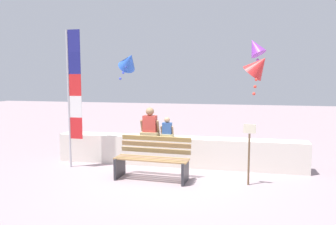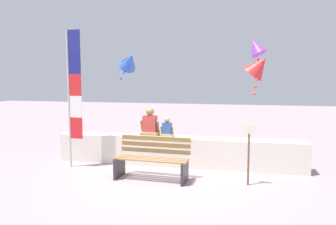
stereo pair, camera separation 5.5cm
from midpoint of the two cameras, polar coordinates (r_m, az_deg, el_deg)
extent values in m
plane|color=gray|center=(7.20, -0.08, -11.24)|extent=(40.00, 40.00, 0.00)
cube|color=silver|center=(8.02, 1.41, -6.83)|extent=(6.08, 0.48, 0.71)
cube|color=#A1794A|center=(6.74, -3.62, -8.49)|extent=(1.58, 0.15, 0.03)
cube|color=#9F7E4D|center=(6.84, -3.31, -8.26)|extent=(1.58, 0.15, 0.03)
cube|color=#A57C5B|center=(6.94, -3.02, -8.04)|extent=(1.58, 0.15, 0.03)
cube|color=#9B7B4C|center=(7.05, -2.73, -7.83)|extent=(1.58, 0.15, 0.03)
cube|color=#957E52|center=(7.12, -2.46, -6.70)|extent=(1.58, 0.13, 0.10)
cube|color=#97764D|center=(7.11, -2.41, -5.64)|extent=(1.58, 0.13, 0.10)
cube|color=#A0824A|center=(7.11, -2.36, -4.57)|extent=(1.58, 0.13, 0.10)
cube|color=#2D2D33|center=(7.21, -8.72, -9.43)|extent=(0.08, 0.53, 0.45)
cube|color=#2D2D33|center=(6.77, 2.80, -10.40)|extent=(0.08, 0.53, 0.45)
cube|color=tan|center=(8.04, -3.38, -3.81)|extent=(0.42, 0.35, 0.12)
cube|color=#C34037|center=(8.00, -3.39, -1.98)|extent=(0.33, 0.21, 0.40)
cylinder|color=#99734F|center=(8.05, -4.81, -2.29)|extent=(0.07, 0.16, 0.29)
cylinder|color=#99734F|center=(7.94, -2.02, -2.39)|extent=(0.07, 0.16, 0.29)
sphere|color=#99734F|center=(7.96, -3.40, 0.18)|extent=(0.20, 0.20, 0.20)
cube|color=tan|center=(7.94, -0.36, -4.06)|extent=(0.29, 0.24, 0.08)
cube|color=#34599D|center=(7.91, -0.36, -2.79)|extent=(0.22, 0.15, 0.28)
cylinder|color=tan|center=(7.93, -1.36, -3.01)|extent=(0.05, 0.11, 0.20)
cylinder|color=tan|center=(7.87, 0.60, -3.07)|extent=(0.05, 0.11, 0.20)
sphere|color=tan|center=(7.88, -0.36, -1.30)|extent=(0.14, 0.14, 0.14)
cylinder|color=#B7B7BC|center=(8.05, -17.25, 2.15)|extent=(0.05, 0.05, 3.26)
cube|color=red|center=(8.04, -16.01, -2.65)|extent=(0.30, 0.02, 0.51)
cube|color=white|center=(7.98, -16.11, 0.99)|extent=(0.30, 0.02, 0.51)
cube|color=red|center=(7.95, -16.22, 4.66)|extent=(0.30, 0.02, 0.51)
cube|color=navy|center=(7.96, -16.33, 8.35)|extent=(0.30, 0.02, 0.51)
cube|color=navy|center=(7.99, -16.44, 12.02)|extent=(0.30, 0.02, 0.51)
cone|color=red|center=(8.96, 15.46, 7.91)|extent=(0.94, 0.81, 0.79)
sphere|color=#E63E32|center=(8.86, 15.28, 6.77)|extent=(0.08, 0.08, 0.08)
sphere|color=#E63E32|center=(8.76, 15.09, 5.61)|extent=(0.08, 0.08, 0.08)
sphere|color=#E63E32|center=(8.67, 14.89, 4.42)|extent=(0.08, 0.08, 0.08)
sphere|color=#E63E32|center=(8.58, 14.70, 3.21)|extent=(0.08, 0.08, 0.08)
cone|color=blue|center=(10.14, -7.03, 8.99)|extent=(0.90, 0.91, 0.75)
sphere|color=blue|center=(10.10, -7.53, 7.97)|extent=(0.08, 0.08, 0.08)
sphere|color=blue|center=(10.05, -8.04, 6.95)|extent=(0.08, 0.08, 0.08)
sphere|color=blue|center=(10.01, -8.55, 5.91)|extent=(0.08, 0.08, 0.08)
cone|color=purple|center=(9.90, 14.94, 11.09)|extent=(0.77, 0.68, 0.64)
sphere|color=#A147A1|center=(9.97, 15.14, 10.00)|extent=(0.08, 0.08, 0.08)
sphere|color=#A147A1|center=(10.06, 15.33, 8.94)|extent=(0.08, 0.08, 0.08)
sphere|color=#A147A1|center=(10.14, 15.51, 7.89)|extent=(0.08, 0.08, 0.08)
sphere|color=#A147A1|center=(10.23, 15.69, 6.85)|extent=(0.08, 0.08, 0.08)
cylinder|color=brown|center=(6.74, 13.80, -8.03)|extent=(0.04, 0.04, 1.04)
cube|color=beige|center=(6.61, 13.93, -2.79)|extent=(0.24, 0.06, 0.18)
camera|label=1|loc=(0.03, -90.20, -0.02)|focal=34.65mm
camera|label=2|loc=(0.03, 89.80, 0.02)|focal=34.65mm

